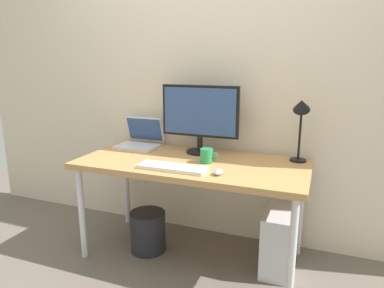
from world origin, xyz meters
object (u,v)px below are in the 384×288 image
Objects in this scene: keyboard at (172,168)px; coffee_mug at (207,156)px; desk at (192,169)px; desk_lamp at (301,115)px; mouse at (218,172)px; monitor at (200,115)px; laptop at (140,139)px; computer_tower at (277,241)px; wastebasket at (148,231)px.

coffee_mug reaches higher than keyboard.
desk is 3.42× the size of desk_lamp.
keyboard is at bearing -102.66° from desk.
mouse reaches higher than keyboard.
monitor reaches higher than coffee_mug.
laptop reaches higher than coffee_mug.
mouse is at bearing -55.25° from coffee_mug.
computer_tower is 0.93m from wastebasket.
mouse is at bearing -134.04° from desk_lamp.
keyboard is (-0.05, -0.22, 0.07)m from desk.
computer_tower is (-0.08, -0.19, -0.82)m from desk_lamp.
monitor reaches higher than computer_tower.
computer_tower is at bearing 21.90° from keyboard.
desk is at bearing -176.06° from computer_tower.
mouse is (0.28, -0.44, -0.27)m from monitor.
wastebasket is (-0.28, 0.17, -0.58)m from keyboard.
coffee_mug is 0.29× the size of computer_tower.
desk_lamp is (0.70, 0.00, 0.04)m from monitor.
monitor is 0.35m from coffee_mug.
monitor is 0.94m from wastebasket.
keyboard is at bearing -93.04° from monitor.
coffee_mug is 0.41× the size of wastebasket.
mouse is 0.84m from wastebasket.
monitor is at bearing -2.28° from laptop.
desk_lamp reaches higher than laptop.
desk is at bearing 77.34° from keyboard.
wastebasket is (-1.01, -0.28, -0.88)m from desk_lamp.
desk is 3.69× the size of computer_tower.
coffee_mug is 0.75m from wastebasket.
wastebasket is (-0.44, -0.05, -0.61)m from coffee_mug.
mouse reaches higher than computer_tower.
laptop is (-0.51, 0.02, -0.23)m from monitor.
desk is at bearing 178.13° from coffee_mug.
keyboard is at bearing -30.58° from wastebasket.
wastebasket is at bearing 164.55° from mouse.
desk_lamp reaches higher than computer_tower.
desk is 0.61m from wastebasket.
desk_lamp is (0.68, 0.23, 0.38)m from desk.
monitor is at bearing 119.84° from coffee_mug.
laptop is (-0.54, 0.25, 0.11)m from desk.
keyboard is 0.27m from coffee_mug.
monitor is 0.52m from keyboard.
laptop is 0.91m from mouse.
coffee_mug reaches higher than desk.
mouse is 0.67m from computer_tower.
computer_tower is at bearing 36.34° from mouse.
wastebasket is at bearing -55.49° from laptop.
desk is 12.76× the size of coffee_mug.
coffee_mug is at bearing -158.00° from desk_lamp.
coffee_mug is at bearing -21.25° from laptop.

